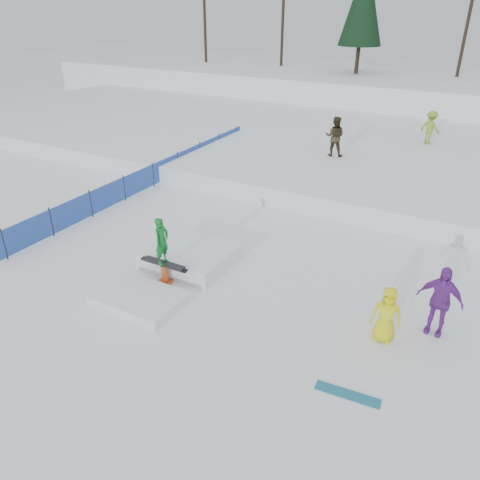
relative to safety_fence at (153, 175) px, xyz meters
The scene contains 10 objects.
ground 9.28m from the safety_fence, 45.44° to the right, with size 120.00×120.00×0.00m, color white.
snow_berm 24.29m from the safety_fence, 74.48° to the left, with size 60.00×14.00×2.40m, color white.
snow_midrise 11.43m from the safety_fence, 55.34° to the left, with size 50.00×18.00×0.80m, color white.
safety_fence is the anchor object (origin of this frame).
walker_olive 8.72m from the safety_fence, 42.66° to the left, with size 0.91×0.71×1.87m, color #302918.
walker_ygreen 14.36m from the safety_fence, 45.82° to the left, with size 1.09×0.63×1.69m, color olive.
spectator_purple 13.60m from the safety_fence, 20.62° to the right, with size 1.11×0.46×1.89m, color purple.
spectator_yellow 13.01m from the safety_fence, 26.07° to the right, with size 0.73×0.47×1.49m, color yellow.
loose_board_teal 13.98m from the safety_fence, 34.64° to the right, with size 1.40×0.28×0.03m, color #1B6481.
jib_rail_feature 7.81m from the safety_fence, 46.62° to the right, with size 2.60×4.40×2.11m.
Camera 1 is at (6.55, -8.90, 7.56)m, focal length 35.00 mm.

